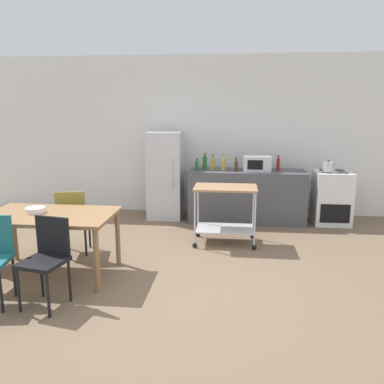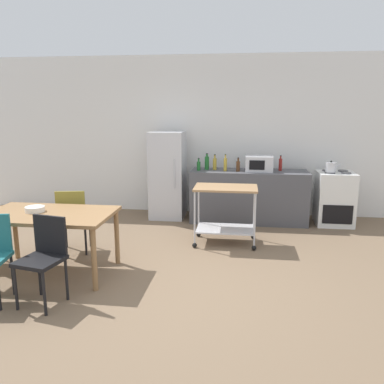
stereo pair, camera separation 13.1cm
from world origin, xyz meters
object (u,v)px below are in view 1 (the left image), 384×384
Objects in this scene: refrigerator at (166,175)px; bottle_soy_sauce at (197,166)px; bottle_sparkling_water at (223,164)px; bottle_wine at (236,166)px; bottle_sesame_oil at (278,164)px; bottle_soda at (205,163)px; kettle at (328,167)px; kitchen_cart at (225,205)px; chair_black at (47,255)px; fruit_bowl at (35,210)px; bottle_hot_sauce at (213,164)px; chair_olive at (73,217)px; dining_table at (50,220)px; microwave at (257,163)px; stove_oven at (332,198)px.

bottle_soy_sauce is at bearing -16.09° from refrigerator.
bottle_wine is (0.22, -0.01, -0.02)m from bottle_sparkling_water.
bottle_soy_sauce is 0.81× the size of bottle_sesame_oil.
bottle_soda is 2.07m from kettle.
kitchen_cart is 3.84× the size of bottle_wine.
fruit_bowl is at bearing 134.76° from chair_black.
refrigerator is 6.55× the size of bottle_wine.
kitchen_cart is (1.10, -1.31, -0.20)m from refrigerator.
bottle_hot_sauce is 0.43m from bottle_wine.
chair_olive is at bearing 114.20° from chair_black.
bottle_soda is 1.27m from bottle_sesame_oil.
dining_table is 6.34× the size of bottle_wine.
bottle_hot_sauce is (1.47, 3.29, 0.49)m from chair_black.
kettle is at bearing 33.75° from dining_table.
bottle_sesame_oil is at bearing 18.85° from microwave.
bottle_soy_sauce is 0.68m from bottle_wine.
refrigerator is at bearing 163.91° from bottle_soy_sauce.
bottle_sesame_oil is (1.13, 0.06, 0.00)m from bottle_hot_sauce.
chair_black is 3.31× the size of bottle_hot_sauce.
fruit_bowl is at bearing -134.13° from bottle_wine.
bottle_sesame_oil is 1.17× the size of fruit_bowl.
bottle_sparkling_water is 1.10× the size of bottle_sesame_oil.
chair_black reaches higher than fruit_bowl.
stove_oven is at bearing 33.95° from dining_table.
bottle_hot_sauce reaches higher than bottle_soy_sauce.
bottle_soy_sauce reaches higher than dining_table.
bottle_sparkling_water is 0.57m from microwave.
stove_oven is 4.75m from fruit_bowl.
bottle_hot_sauce is at bearing 55.63° from dining_table.
microwave reaches higher than kettle.
dining_table is at bearing -146.05° from stove_oven.
refrigerator is at bearing 176.30° from kettle.
bottle_wine is at bearing -3.81° from bottle_sparkling_water.
stove_oven is at bearing -165.48° from chair_olive.
fruit_bowl is (-2.71, -2.49, -0.25)m from microwave.
stove_oven is 0.57m from kettle.
bottle_wine is (-1.64, -0.11, 0.54)m from stove_oven.
microwave is (0.76, -0.07, 0.02)m from bottle_hot_sauce.
kitchen_cart is 2.07m from kettle.
bottle_hot_sauce is at bearing -177.03° from bottle_sesame_oil.
bottle_soy_sauce is 0.95× the size of fruit_bowl.
bottle_sparkling_water is (1.66, 3.18, 0.50)m from chair_black.
refrigerator is 1.08m from bottle_sparkling_water.
bottle_sparkling_water is 1.29× the size of fruit_bowl.
bottle_soda is 0.90m from microwave.
bottle_sparkling_water is at bearing 74.16° from chair_black.
refrigerator is (0.62, 3.36, 0.26)m from chair_black.
kettle is (3.71, 1.79, 0.48)m from chair_olive.
microwave is at bearing -155.85° from chair_olive.
bottle_hot_sauce reaches higher than bottle_wine.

